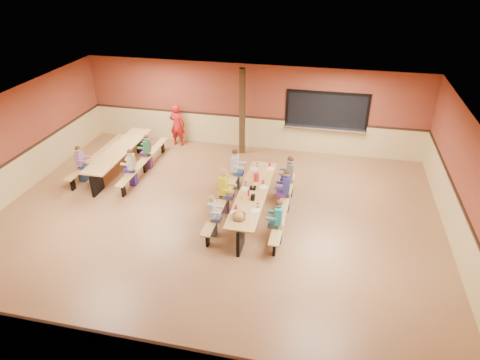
# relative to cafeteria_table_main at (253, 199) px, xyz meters

# --- Properties ---
(ground) EXTENTS (12.00, 12.00, 0.00)m
(ground) POSITION_rel_cafeteria_table_main_xyz_m (-0.95, -0.52, -0.53)
(ground) COLOR brown
(ground) RESTS_ON ground
(room_envelope) EXTENTS (12.04, 10.04, 3.02)m
(room_envelope) POSITION_rel_cafeteria_table_main_xyz_m (-0.95, -0.52, 0.16)
(room_envelope) COLOR brown
(room_envelope) RESTS_ON ground
(kitchen_pass_through) EXTENTS (2.78, 0.28, 1.38)m
(kitchen_pass_through) POSITION_rel_cafeteria_table_main_xyz_m (1.65, 4.44, 0.96)
(kitchen_pass_through) COLOR black
(kitchen_pass_through) RESTS_ON ground
(structural_post) EXTENTS (0.18, 0.18, 3.00)m
(structural_post) POSITION_rel_cafeteria_table_main_xyz_m (-1.15, 3.88, 0.97)
(structural_post) COLOR #302010
(structural_post) RESTS_ON ground
(cafeteria_table_main) EXTENTS (1.91, 3.70, 0.74)m
(cafeteria_table_main) POSITION_rel_cafeteria_table_main_xyz_m (0.00, 0.00, 0.00)
(cafeteria_table_main) COLOR #B48647
(cafeteria_table_main) RESTS_ON ground
(cafeteria_table_second) EXTENTS (1.91, 3.70, 0.74)m
(cafeteria_table_second) POSITION_rel_cafeteria_table_main_xyz_m (-4.73, 1.73, 0.00)
(cafeteria_table_second) COLOR #B48647
(cafeteria_table_second) RESTS_ON ground
(seated_child_white_left) EXTENTS (0.34, 0.28, 1.14)m
(seated_child_white_left) POSITION_rel_cafeteria_table_main_xyz_m (-0.83, -1.11, 0.05)
(seated_child_white_left) COLOR silver
(seated_child_white_left) RESTS_ON ground
(seated_adult_yellow) EXTENTS (0.42, 0.34, 1.31)m
(seated_adult_yellow) POSITION_rel_cafeteria_table_main_xyz_m (-0.83, 0.03, 0.13)
(seated_adult_yellow) COLOR gold
(seated_adult_yellow) RESTS_ON ground
(seated_child_grey_left) EXTENTS (0.38, 0.31, 1.24)m
(seated_child_grey_left) POSITION_rel_cafeteria_table_main_xyz_m (-0.83, 1.40, 0.09)
(seated_child_grey_left) COLOR #BEBEBE
(seated_child_grey_left) RESTS_ON ground
(seated_child_teal_right) EXTENTS (0.36, 0.30, 1.20)m
(seated_child_teal_right) POSITION_rel_cafeteria_table_main_xyz_m (0.82, -1.04, 0.07)
(seated_child_teal_right) COLOR teal
(seated_child_teal_right) RESTS_ON ground
(seated_child_navy_right) EXTENTS (0.38, 0.31, 1.24)m
(seated_child_navy_right) POSITION_rel_cafeteria_table_main_xyz_m (0.82, 0.46, 0.09)
(seated_child_navy_right) COLOR navy
(seated_child_navy_right) RESTS_ON ground
(seated_child_char_right) EXTENTS (0.39, 0.32, 1.24)m
(seated_child_char_right) POSITION_rel_cafeteria_table_main_xyz_m (0.82, 1.27, 0.10)
(seated_child_char_right) COLOR #53555D
(seated_child_char_right) RESTS_ON ground
(seated_child_purple_sec) EXTENTS (0.35, 0.28, 1.17)m
(seated_child_purple_sec) POSITION_rel_cafeteria_table_main_xyz_m (-5.55, 0.76, 0.06)
(seated_child_purple_sec) COLOR #88557E
(seated_child_purple_sec) RESTS_ON ground
(seated_child_green_sec) EXTENTS (0.35, 0.28, 1.16)m
(seated_child_green_sec) POSITION_rel_cafeteria_table_main_xyz_m (-3.90, 2.04, 0.05)
(seated_child_green_sec) COLOR #2C6F4A
(seated_child_green_sec) RESTS_ON ground
(seated_child_tan_sec) EXTENTS (0.35, 0.29, 1.18)m
(seated_child_tan_sec) POSITION_rel_cafeteria_table_main_xyz_m (-3.90, 0.87, 0.06)
(seated_child_tan_sec) COLOR #ABA987
(seated_child_tan_sec) RESTS_ON ground
(standing_woman) EXTENTS (0.58, 0.40, 1.55)m
(standing_woman) POSITION_rel_cafeteria_table_main_xyz_m (-3.59, 4.03, 0.25)
(standing_woman) COLOR #A31512
(standing_woman) RESTS_ON ground
(punch_pitcher) EXTENTS (0.16, 0.16, 0.22)m
(punch_pitcher) POSITION_rel_cafeteria_table_main_xyz_m (-0.04, 0.62, 0.32)
(punch_pitcher) COLOR #B31725
(punch_pitcher) RESTS_ON cafeteria_table_main
(chip_bowl) EXTENTS (0.32, 0.32, 0.15)m
(chip_bowl) POSITION_rel_cafeteria_table_main_xyz_m (-0.09, -1.32, 0.29)
(chip_bowl) COLOR orange
(chip_bowl) RESTS_ON cafeteria_table_main
(napkin_dispenser) EXTENTS (0.10, 0.14, 0.13)m
(napkin_dispenser) POSITION_rel_cafeteria_table_main_xyz_m (0.07, -0.39, 0.28)
(napkin_dispenser) COLOR black
(napkin_dispenser) RESTS_ON cafeteria_table_main
(condiment_mustard) EXTENTS (0.06, 0.06, 0.17)m
(condiment_mustard) POSITION_rel_cafeteria_table_main_xyz_m (-0.19, -0.50, 0.30)
(condiment_mustard) COLOR yellow
(condiment_mustard) RESTS_ON cafeteria_table_main
(condiment_ketchup) EXTENTS (0.06, 0.06, 0.17)m
(condiment_ketchup) POSITION_rel_cafeteria_table_main_xyz_m (-0.08, -0.22, 0.30)
(condiment_ketchup) COLOR #B2140F
(condiment_ketchup) RESTS_ON cafeteria_table_main
(table_paddle) EXTENTS (0.16, 0.16, 0.56)m
(table_paddle) POSITION_rel_cafeteria_table_main_xyz_m (-0.04, 0.15, 0.35)
(table_paddle) COLOR black
(table_paddle) RESTS_ON cafeteria_table_main
(place_settings) EXTENTS (0.65, 3.30, 0.11)m
(place_settings) POSITION_rel_cafeteria_table_main_xyz_m (-0.00, 0.00, 0.27)
(place_settings) COLOR beige
(place_settings) RESTS_ON cafeteria_table_main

